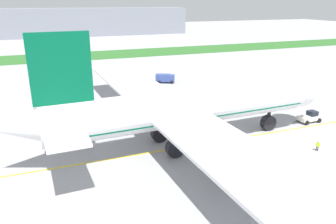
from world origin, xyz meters
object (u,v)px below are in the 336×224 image
airliner_foreground (183,109)px  pushback_tug (310,117)px  ground_crew_wingwalker_port (318,145)px  service_truck_baggage_loader (165,78)px

airliner_foreground → pushback_tug: airliner_foreground is taller
ground_crew_wingwalker_port → service_truck_baggage_loader: (-6.73, 51.24, 0.42)m
airliner_foreground → pushback_tug: (27.74, 1.34, -5.43)m
airliner_foreground → pushback_tug: 28.30m
pushback_tug → service_truck_baggage_loader: (-15.23, 40.47, 0.40)m
service_truck_baggage_loader → pushback_tug: bearing=-69.4°
airliner_foreground → pushback_tug: bearing=2.8°
airliner_foreground → service_truck_baggage_loader: bearing=73.3°
ground_crew_wingwalker_port → airliner_foreground: bearing=153.9°
airliner_foreground → service_truck_baggage_loader: size_ratio=14.56×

